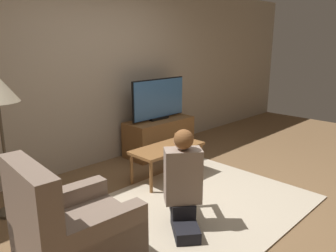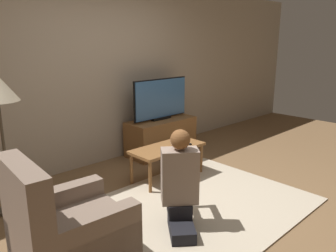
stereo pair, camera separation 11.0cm
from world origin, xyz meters
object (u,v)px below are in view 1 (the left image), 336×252
Objects in this scene: tv at (159,99)px; coffee_table at (168,150)px; person_kneeling at (183,180)px; armchair at (73,237)px.

tv is 1.14m from coffee_table.
tv is at bearing 52.43° from coffee_table.
person_kneeling reaches higher than coffee_table.
tv is 2.91m from armchair.
armchair is 1.08m from person_kneeling.
armchair is (-2.39, -1.56, -0.57)m from tv.
coffee_table is 1.02× the size of person_kneeling.
person_kneeling is (1.05, -0.17, 0.19)m from armchair.
person_kneeling is (-1.34, -1.73, -0.39)m from tv.
tv is at bearing -53.34° from armchair.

